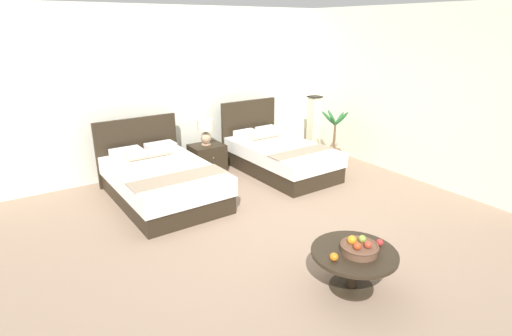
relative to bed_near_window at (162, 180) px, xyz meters
name	(u,v)px	position (x,y,z in m)	size (l,w,h in m)	color
ground_plane	(279,218)	(1.12, -1.50, -0.32)	(9.45, 9.22, 0.02)	gray
wall_back	(189,89)	(1.12, 1.31, 1.13)	(9.45, 0.12, 2.86)	white
wall_side_right	(402,92)	(4.04, -1.10, 1.13)	(0.12, 4.82, 2.86)	white
bed_near_window	(162,180)	(0.00, 0.00, 0.00)	(1.42, 2.13, 1.10)	#2C2317
bed_near_corner	(279,156)	(2.23, 0.01, -0.01)	(1.25, 2.15, 1.17)	#2C2317
nightstand	(207,158)	(1.14, 0.71, -0.05)	(0.59, 0.49, 0.51)	#2C2317
table_lamp	(206,129)	(1.14, 0.73, 0.49)	(0.29, 0.29, 0.46)	tan
coffee_table	(354,260)	(0.78, -3.19, 0.02)	(0.86, 0.86, 0.42)	#2C2317
fruit_bowl	(359,247)	(0.80, -3.23, 0.18)	(0.37, 0.37, 0.17)	brown
loose_apple	(380,242)	(1.08, -3.25, 0.15)	(0.07, 0.07, 0.07)	red
loose_orange	(334,257)	(0.50, -3.20, 0.16)	(0.08, 0.08, 0.08)	orange
floor_lamp_corner	(314,124)	(3.58, 0.61, 0.28)	(0.24, 0.24, 1.17)	black
potted_palm	(333,148)	(3.41, -0.18, -0.01)	(0.49, 0.58, 1.05)	brown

